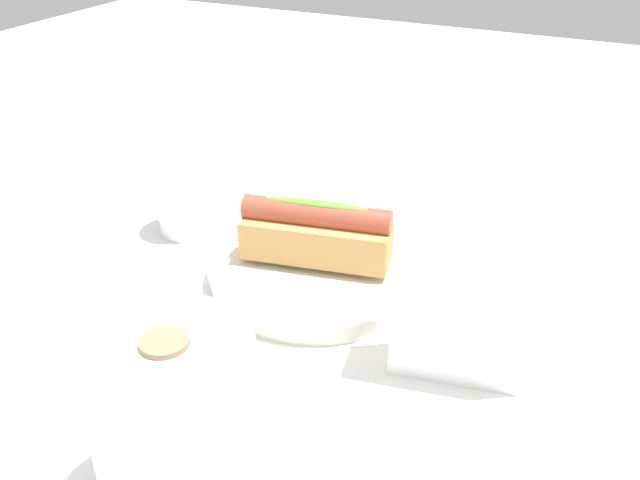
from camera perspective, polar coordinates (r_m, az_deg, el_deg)
ground_plane at (r=0.72m, az=0.06°, el=-2.98°), size 2.40×2.40×0.00m
serving_bowl at (r=0.70m, az=-0.00°, el=-2.38°), size 0.23×0.23×0.03m
hotdog_front at (r=0.68m, az=-0.00°, el=0.57°), size 0.16×0.08×0.06m
water_glass at (r=0.80m, az=-11.18°, el=3.46°), size 0.07×0.07×0.09m
paper_towel_roll at (r=0.47m, az=-12.00°, el=-14.79°), size 0.11×0.11×0.13m
napkin_box at (r=0.57m, az=11.89°, el=-4.69°), size 0.12×0.06×0.15m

